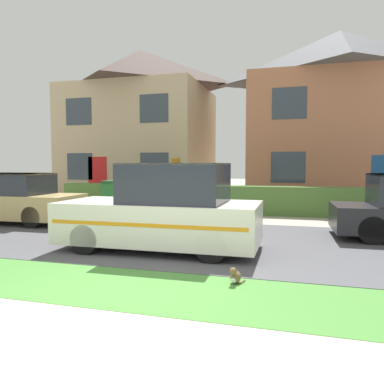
{
  "coord_description": "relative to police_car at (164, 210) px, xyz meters",
  "views": [
    {
      "loc": [
        2.15,
        -4.38,
        1.74
      ],
      "look_at": [
        -0.37,
        4.55,
        1.05
      ],
      "focal_mm": 35.0,
      "sensor_mm": 36.0,
      "label": 1
    }
  ],
  "objects": [
    {
      "name": "ground_plane",
      "position": [
        0.43,
        -2.69,
        -0.81
      ],
      "size": [
        80.0,
        80.0,
        0.0
      ],
      "primitive_type": "plane",
      "color": "#A89E8E"
    },
    {
      "name": "road_strip",
      "position": [
        0.43,
        1.11,
        -0.81
      ],
      "size": [
        28.0,
        5.2,
        0.01
      ],
      "primitive_type": "cube",
      "color": "#4C4C51",
      "rests_on": "ground"
    },
    {
      "name": "lawn_verge",
      "position": [
        0.43,
        -2.33,
        -0.81
      ],
      "size": [
        28.0,
        1.69,
        0.01
      ],
      "primitive_type": "cube",
      "color": "#478438",
      "rests_on": "ground"
    },
    {
      "name": "garden_hedge",
      "position": [
        -0.1,
        5.96,
        -0.32
      ],
      "size": [
        12.24,
        0.67,
        0.99
      ],
      "primitive_type": "cube",
      "color": "#4C7233",
      "rests_on": "ground"
    },
    {
      "name": "police_car",
      "position": [
        0.0,
        0.0,
        0.0
      ],
      "size": [
        4.02,
        1.77,
        1.85
      ],
      "rotation": [
        0.0,
        0.0,
        3.15
      ],
      "color": "black",
      "rests_on": "road_strip"
    },
    {
      "name": "cat",
      "position": [
        1.73,
        -1.77,
        -0.7
      ],
      "size": [
        0.22,
        0.29,
        0.27
      ],
      "rotation": [
        0.0,
        0.0,
        4.5
      ],
      "color": "brown",
      "rests_on": "ground"
    },
    {
      "name": "neighbour_car_near",
      "position": [
        -5.67,
        2.1,
        -0.12
      ],
      "size": [
        4.52,
        1.68,
        1.47
      ],
      "rotation": [
        0.0,
        0.0,
        3.17
      ],
      "color": "black",
      "rests_on": "road_strip"
    },
    {
      "name": "house_left",
      "position": [
        -5.8,
        12.21,
        3.24
      ],
      "size": [
        7.51,
        6.31,
        7.95
      ],
      "color": "tan",
      "rests_on": "ground"
    },
    {
      "name": "house_right",
      "position": [
        4.37,
        12.11,
        3.26
      ],
      "size": [
        8.32,
        6.35,
        7.99
      ],
      "color": "#A86B4C",
      "rests_on": "ground"
    },
    {
      "name": "wheelie_bin",
      "position": [
        -4.1,
        5.56,
        -0.24
      ],
      "size": [
        0.69,
        0.78,
        1.13
      ],
      "rotation": [
        0.0,
        0.0,
        0.14
      ],
      "color": "#23662D",
      "rests_on": "ground"
    }
  ]
}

